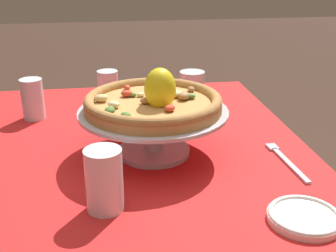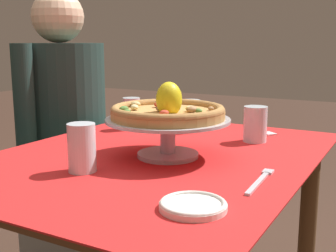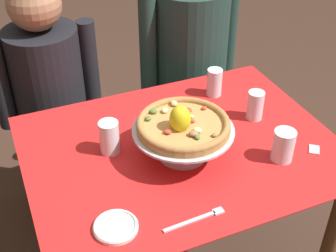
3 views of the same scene
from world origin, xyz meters
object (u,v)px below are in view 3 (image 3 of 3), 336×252
at_px(diner_right, 189,68).
at_px(pizza, 183,124).
at_px(sugar_packet, 314,150).
at_px(water_glass_front_right, 283,147).
at_px(side_plate, 116,227).
at_px(diner_left, 53,111).
at_px(dinner_fork, 198,219).
at_px(water_glass_side_left, 110,139).
at_px(pizza_stand, 183,137).
at_px(water_glass_back_right, 214,84).
at_px(water_glass_side_right, 255,107).

bearing_deg(diner_right, pizza, -116.87).
distance_m(pizza, sugar_packet, 0.48).
distance_m(water_glass_front_right, side_plate, 0.62).
bearing_deg(water_glass_front_right, pizza, 153.65).
xyz_separation_m(water_glass_front_right, diner_left, (-0.64, 0.85, -0.21)).
relative_size(pizza, dinner_fork, 1.58).
height_order(pizza, side_plate, pizza).
xyz_separation_m(pizza, side_plate, (-0.31, -0.23, -0.12)).
height_order(water_glass_side_left, diner_right, diner_right).
xyz_separation_m(diner_left, diner_right, (0.70, 0.03, 0.06)).
bearing_deg(diner_left, side_plate, -88.93).
distance_m(pizza_stand, diner_right, 0.83).
relative_size(side_plate, diner_left, 0.11).
bearing_deg(pizza, water_glass_back_right, 47.65).
xyz_separation_m(side_plate, dinner_fork, (0.23, -0.06, -0.01)).
distance_m(pizza, diner_left, 0.83).
bearing_deg(dinner_fork, water_glass_side_right, 42.20).
relative_size(water_glass_side_right, sugar_packet, 2.28).
xyz_separation_m(pizza, water_glass_back_right, (0.28, 0.31, -0.08)).
distance_m(water_glass_side_right, water_glass_side_left, 0.57).
relative_size(diner_left, diner_right, 0.94).
xyz_separation_m(water_glass_side_left, dinner_fork, (0.14, -0.41, -0.05)).
height_order(water_glass_side_right, side_plate, water_glass_side_right).
bearing_deg(side_plate, water_glass_front_right, 7.43).
distance_m(pizza_stand, water_glass_back_right, 0.42).
xyz_separation_m(pizza, dinner_fork, (-0.08, -0.29, -0.13)).
bearing_deg(side_plate, sugar_packet, 5.60).
distance_m(water_glass_front_right, diner_right, 0.89).
relative_size(pizza, water_glass_back_right, 2.71).
bearing_deg(water_glass_front_right, pizza_stand, 153.37).
xyz_separation_m(sugar_packet, diner_right, (-0.07, 0.88, -0.11)).
relative_size(side_plate, dinner_fork, 0.66).
relative_size(water_glass_side_right, water_glass_back_right, 0.99).
bearing_deg(dinner_fork, side_plate, 165.44).
xyz_separation_m(pizza_stand, water_glass_side_right, (0.35, 0.10, -0.03)).
relative_size(pizza_stand, sugar_packet, 6.88).
relative_size(water_glass_back_right, diner_left, 0.10).
xyz_separation_m(water_glass_side_right, water_glass_side_left, (-0.57, 0.02, 0.00)).
xyz_separation_m(water_glass_back_right, side_plate, (-0.60, -0.54, -0.04)).
xyz_separation_m(water_glass_side_right, side_plate, (-0.66, -0.33, -0.04)).
relative_size(water_glass_side_left, sugar_packet, 2.41).
bearing_deg(water_glass_side_right, side_plate, -153.53).
bearing_deg(side_plate, diner_right, 54.52).
bearing_deg(water_glass_side_left, dinner_fork, -71.03).
relative_size(dinner_fork, sugar_packet, 3.97).
relative_size(pizza_stand, diner_right, 0.27).
xyz_separation_m(pizza_stand, side_plate, (-0.32, -0.23, -0.07)).
xyz_separation_m(side_plate, diner_left, (-0.02, 0.93, -0.17)).
relative_size(water_glass_side_left, side_plate, 0.92).
bearing_deg(water_glass_front_right, dinner_fork, -159.95).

